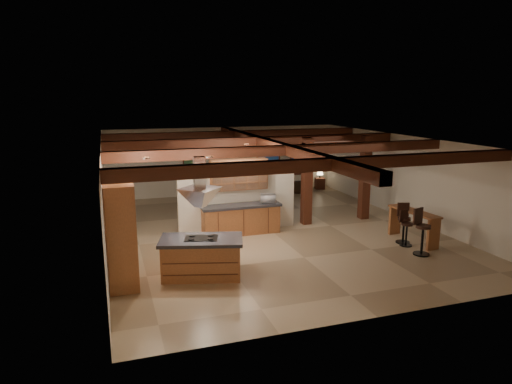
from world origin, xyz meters
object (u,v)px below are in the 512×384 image
kitchen_island (202,257)px  dining_table (245,201)px  bar_counter (413,221)px  sofa (286,186)px

kitchen_island → dining_table: (2.84, 5.82, -0.16)m
dining_table → bar_counter: (3.64, -5.17, 0.31)m
bar_counter → dining_table: bearing=125.2°
sofa → kitchen_island: bearing=78.5°
kitchen_island → sofa: 9.95m
dining_table → sofa: bearing=67.4°
kitchen_island → bar_counter: (6.48, 0.65, 0.15)m
kitchen_island → bar_counter: size_ratio=1.18×
dining_table → bar_counter: 6.33m
kitchen_island → sofa: (5.50, 8.29, -0.21)m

